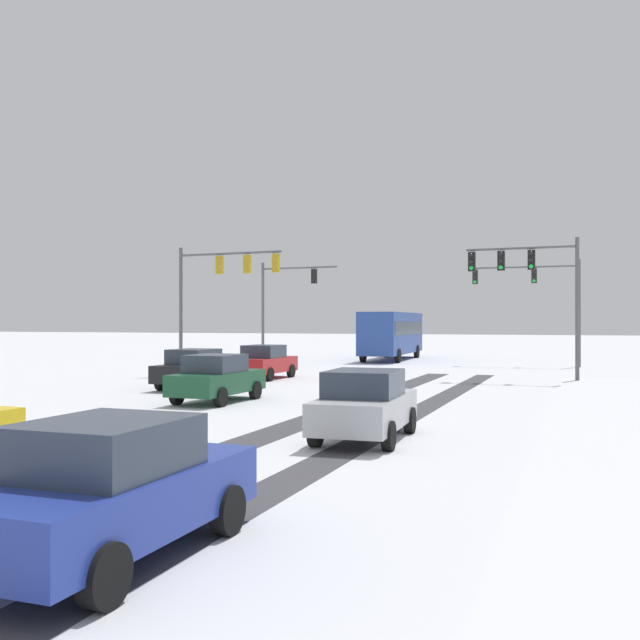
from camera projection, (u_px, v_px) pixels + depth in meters
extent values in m
cube|color=#424247|center=(331.00, 412.00, 21.78)|extent=(1.09, 34.23, 0.01)
cube|color=#424247|center=(410.00, 416.00, 20.95)|extent=(0.90, 34.23, 0.01)
cube|color=white|center=(633.00, 432.00, 17.47)|extent=(4.00, 34.23, 0.12)
cylinder|color=#56565B|center=(263.00, 314.00, 46.21)|extent=(0.18, 0.18, 6.50)
cylinder|color=#56565B|center=(299.00, 268.00, 45.20)|extent=(5.11, 0.41, 0.12)
cube|color=black|center=(314.00, 276.00, 44.80)|extent=(0.33, 0.26, 0.90)
sphere|color=black|center=(315.00, 272.00, 44.94)|extent=(0.20, 0.20, 0.20)
sphere|color=black|center=(315.00, 276.00, 44.94)|extent=(0.20, 0.20, 0.20)
sphere|color=green|center=(315.00, 281.00, 44.94)|extent=(0.20, 0.20, 0.20)
cylinder|color=#56565B|center=(181.00, 312.00, 36.82)|extent=(0.18, 0.18, 6.50)
cylinder|color=#56565B|center=(229.00, 254.00, 35.71)|extent=(5.69, 0.42, 0.12)
cube|color=#B79319|center=(220.00, 265.00, 35.93)|extent=(0.33, 0.26, 0.90)
sphere|color=black|center=(221.00, 259.00, 36.08)|extent=(0.20, 0.20, 0.20)
sphere|color=black|center=(221.00, 265.00, 36.08)|extent=(0.20, 0.20, 0.20)
sphere|color=green|center=(221.00, 271.00, 36.08)|extent=(0.20, 0.20, 0.20)
cube|color=#B79319|center=(247.00, 264.00, 35.32)|extent=(0.33, 0.26, 0.90)
sphere|color=black|center=(249.00, 258.00, 35.46)|extent=(0.20, 0.20, 0.20)
sphere|color=black|center=(249.00, 264.00, 35.46)|extent=(0.20, 0.20, 0.20)
sphere|color=green|center=(249.00, 270.00, 35.46)|extent=(0.20, 0.20, 0.20)
cube|color=#B79319|center=(276.00, 263.00, 34.70)|extent=(0.33, 0.26, 0.90)
sphere|color=black|center=(277.00, 257.00, 34.85)|extent=(0.20, 0.20, 0.20)
sphere|color=black|center=(277.00, 263.00, 34.85)|extent=(0.20, 0.20, 0.20)
sphere|color=green|center=(277.00, 270.00, 34.85)|extent=(0.20, 0.20, 0.20)
cylinder|color=#56565B|center=(579.00, 313.00, 43.42)|extent=(0.18, 0.18, 6.50)
cylinder|color=#56565B|center=(523.00, 267.00, 44.55)|extent=(6.50, 0.14, 0.12)
cube|color=black|center=(534.00, 276.00, 44.33)|extent=(0.32, 0.24, 0.90)
sphere|color=black|center=(534.00, 271.00, 44.18)|extent=(0.20, 0.20, 0.20)
sphere|color=black|center=(534.00, 276.00, 44.18)|extent=(0.20, 0.20, 0.20)
sphere|color=green|center=(534.00, 281.00, 44.18)|extent=(0.20, 0.20, 0.20)
cube|color=black|center=(475.00, 277.00, 45.56)|extent=(0.32, 0.24, 0.90)
sphere|color=black|center=(475.00, 272.00, 45.42)|extent=(0.20, 0.20, 0.20)
sphere|color=black|center=(475.00, 277.00, 45.41)|extent=(0.20, 0.20, 0.20)
sphere|color=green|center=(475.00, 282.00, 45.41)|extent=(0.20, 0.20, 0.20)
cylinder|color=#56565B|center=(577.00, 310.00, 32.15)|extent=(0.18, 0.18, 6.50)
cylinder|color=#56565B|center=(520.00, 248.00, 33.09)|extent=(4.92, 0.30, 0.12)
cube|color=black|center=(531.00, 260.00, 32.90)|extent=(0.33, 0.25, 0.90)
sphere|color=black|center=(531.00, 253.00, 32.76)|extent=(0.20, 0.20, 0.20)
sphere|color=black|center=(531.00, 260.00, 32.75)|extent=(0.20, 0.20, 0.20)
sphere|color=green|center=(531.00, 266.00, 32.75)|extent=(0.20, 0.20, 0.20)
cube|color=black|center=(501.00, 261.00, 33.41)|extent=(0.33, 0.25, 0.90)
sphere|color=black|center=(501.00, 254.00, 33.27)|extent=(0.20, 0.20, 0.20)
sphere|color=black|center=(501.00, 261.00, 33.27)|extent=(0.20, 0.20, 0.20)
sphere|color=green|center=(501.00, 267.00, 33.27)|extent=(0.20, 0.20, 0.20)
cube|color=black|center=(472.00, 262.00, 33.93)|extent=(0.33, 0.25, 0.90)
sphere|color=black|center=(471.00, 255.00, 33.78)|extent=(0.20, 0.20, 0.20)
sphere|color=black|center=(471.00, 261.00, 33.78)|extent=(0.20, 0.20, 0.20)
sphere|color=green|center=(471.00, 268.00, 33.78)|extent=(0.20, 0.20, 0.20)
cube|color=red|center=(265.00, 365.00, 34.59)|extent=(1.74, 4.12, 0.70)
cube|color=#2D3847|center=(264.00, 351.00, 34.45)|extent=(1.58, 1.92, 0.60)
cylinder|color=black|center=(261.00, 370.00, 36.07)|extent=(0.23, 0.64, 0.64)
cylinder|color=black|center=(291.00, 371.00, 35.50)|extent=(0.23, 0.64, 0.64)
cylinder|color=black|center=(238.00, 373.00, 33.69)|extent=(0.23, 0.64, 0.64)
cylinder|color=black|center=(269.00, 374.00, 33.12)|extent=(0.23, 0.64, 0.64)
cube|color=black|center=(196.00, 372.00, 29.50)|extent=(1.86, 4.16, 0.70)
cube|color=#2D3847|center=(194.00, 356.00, 29.36)|extent=(1.63, 1.96, 0.60)
cylinder|color=black|center=(196.00, 378.00, 30.98)|extent=(0.25, 0.65, 0.64)
cylinder|color=black|center=(229.00, 379.00, 30.37)|extent=(0.25, 0.65, 0.64)
cylinder|color=black|center=(161.00, 383.00, 28.63)|extent=(0.25, 0.65, 0.64)
cylinder|color=black|center=(196.00, 384.00, 28.02)|extent=(0.25, 0.65, 0.64)
cube|color=#194C2D|center=(218.00, 382.00, 24.61)|extent=(1.74, 4.12, 0.70)
cube|color=#2D3847|center=(215.00, 363.00, 24.47)|extent=(1.58, 1.92, 0.60)
cylinder|color=black|center=(215.00, 389.00, 26.08)|extent=(0.23, 0.64, 0.64)
cylinder|color=black|center=(255.00, 390.00, 25.51)|extent=(0.23, 0.64, 0.64)
cylinder|color=black|center=(177.00, 395.00, 23.70)|extent=(0.23, 0.64, 0.64)
cylinder|color=black|center=(221.00, 397.00, 23.13)|extent=(0.23, 0.64, 0.64)
cube|color=#B7BABF|center=(365.00, 411.00, 16.72)|extent=(1.90, 4.18, 0.70)
cube|color=#2D3847|center=(364.00, 383.00, 16.58)|extent=(1.65, 1.98, 0.60)
cylinder|color=black|center=(346.00, 418.00, 18.18)|extent=(0.25, 0.65, 0.64)
cylinder|color=black|center=(410.00, 420.00, 17.70)|extent=(0.25, 0.65, 0.64)
cylinder|color=black|center=(316.00, 432.00, 15.75)|extent=(0.25, 0.65, 0.64)
cylinder|color=black|center=(388.00, 436.00, 15.27)|extent=(0.25, 0.65, 0.64)
cube|color=#233899|center=(114.00, 500.00, 8.34)|extent=(1.72, 4.11, 0.70)
cube|color=#2D3847|center=(106.00, 446.00, 8.20)|extent=(1.57, 1.91, 0.60)
cylinder|color=black|center=(121.00, 499.00, 9.81)|extent=(0.22, 0.64, 0.64)
cylinder|color=black|center=(227.00, 510.00, 9.26)|extent=(0.22, 0.64, 0.64)
cylinder|color=black|center=(104.00, 576.00, 6.87)|extent=(0.22, 0.64, 0.64)
cube|color=#284793|center=(392.00, 333.00, 51.89)|extent=(2.99, 11.10, 2.90)
cube|color=#283342|center=(392.00, 328.00, 51.89)|extent=(2.99, 10.22, 0.90)
cylinder|color=black|center=(398.00, 356.00, 47.86)|extent=(0.34, 0.97, 0.96)
cylinder|color=black|center=(363.00, 355.00, 48.58)|extent=(0.34, 0.97, 0.96)
cylinder|color=black|center=(417.00, 351.00, 54.68)|extent=(0.34, 0.97, 0.96)
cylinder|color=black|center=(386.00, 351.00, 55.39)|extent=(0.34, 0.97, 0.96)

